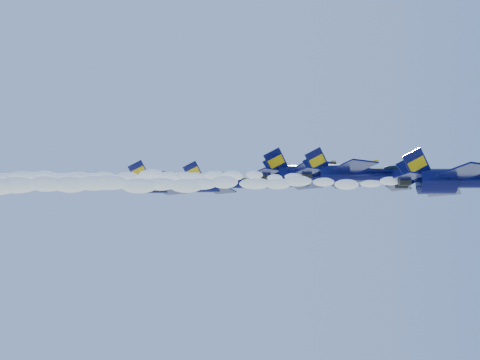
{
  "coord_description": "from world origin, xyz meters",
  "views": [
    {
      "loc": [
        -10.03,
        -79.89,
        131.83
      ],
      "look_at": [
        -9.75,
        5.21,
        153.32
      ],
      "focal_mm": 50.0,
      "sensor_mm": 36.0,
      "label": 1
    }
  ],
  "objects_px": {
    "jet_lead": "(470,180)",
    "jet_fourth": "(230,183)",
    "jet_fifth": "(178,183)",
    "jet_third": "(322,175)",
    "jet_second": "(362,174)"
  },
  "relations": [
    {
      "from": "jet_fourth",
      "to": "jet_fifth",
      "type": "bearing_deg",
      "value": 138.15
    },
    {
      "from": "jet_lead",
      "to": "jet_third",
      "type": "distance_m",
      "value": 23.68
    },
    {
      "from": "jet_lead",
      "to": "jet_fourth",
      "type": "relative_size",
      "value": 1.08
    },
    {
      "from": "jet_fourth",
      "to": "jet_fifth",
      "type": "relative_size",
      "value": 0.88
    },
    {
      "from": "jet_fifth",
      "to": "jet_fourth",
      "type": "bearing_deg",
      "value": -41.85
    },
    {
      "from": "jet_third",
      "to": "jet_fourth",
      "type": "bearing_deg",
      "value": 151.48
    },
    {
      "from": "jet_third",
      "to": "jet_fifth",
      "type": "xyz_separation_m",
      "value": [
        -20.62,
        14.09,
        2.36
      ]
    },
    {
      "from": "jet_lead",
      "to": "jet_third",
      "type": "xyz_separation_m",
      "value": [
        -13.13,
        18.93,
        5.46
      ]
    },
    {
      "from": "jet_lead",
      "to": "jet_fifth",
      "type": "xyz_separation_m",
      "value": [
        -33.75,
        33.02,
        7.82
      ]
    },
    {
      "from": "jet_third",
      "to": "jet_fifth",
      "type": "height_order",
      "value": "jet_fifth"
    },
    {
      "from": "jet_lead",
      "to": "jet_fourth",
      "type": "distance_m",
      "value": 36.73
    },
    {
      "from": "jet_fifth",
      "to": "jet_third",
      "type": "bearing_deg",
      "value": -34.35
    },
    {
      "from": "jet_lead",
      "to": "jet_fourth",
      "type": "bearing_deg",
      "value": 134.86
    },
    {
      "from": "jet_second",
      "to": "jet_fourth",
      "type": "distance_m",
      "value": 24.16
    },
    {
      "from": "jet_fourth",
      "to": "jet_fifth",
      "type": "distance_m",
      "value": 11.15
    }
  ]
}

